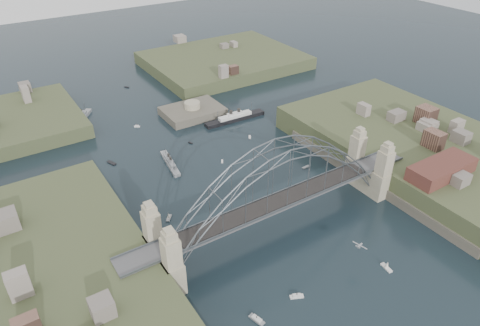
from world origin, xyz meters
name	(u,v)px	position (x,y,z in m)	size (l,w,h in m)	color
ground	(278,227)	(0.00, 0.00, 0.00)	(500.00, 500.00, 0.00)	black
bridge	(280,188)	(0.00, 0.00, 12.32)	(84.00, 13.80, 24.60)	#525254
shore_west	(44,323)	(-57.32, 0.00, 1.97)	(50.50, 90.00, 12.00)	#3F4828
shore_east	(423,157)	(57.32, 0.00, 1.97)	(50.50, 90.00, 12.00)	#3F4828
headland_ne	(224,64)	(50.00, 110.00, 0.75)	(70.00, 55.00, 9.50)	#3F4828
fort_island	(193,116)	(12.00, 70.00, -0.34)	(22.00, 16.00, 9.40)	#504B3F
wharf_shed	(442,169)	(44.00, -14.00, 10.00)	(20.00, 8.00, 4.00)	#592D26
finger_pier	(468,231)	(39.00, -28.00, 0.70)	(4.00, 22.00, 1.40)	#525254
naval_cruiser_near	(170,163)	(-10.53, 42.34, 0.72)	(4.27, 15.60, 4.64)	gray
naval_cruiser_far	(81,119)	(-25.29, 88.35, 0.85)	(11.41, 14.37, 5.47)	gray
ocean_liner	(235,118)	(23.25, 57.53, 0.92)	(24.24, 4.07, 5.93)	black
aeroplane	(359,246)	(7.25, -20.50, 5.88)	(2.04, 3.64, 0.53)	#A6A8AD
small_boat_a	(169,216)	(-22.19, 18.31, 0.79)	(2.47, 2.72, 2.38)	white
small_boat_b	(222,162)	(4.13, 34.89, 0.15)	(1.42, 1.81, 0.45)	white
small_boat_c	(297,296)	(-10.38, -20.51, 0.28)	(3.11, 2.13, 1.43)	white
small_boat_d	(250,137)	(20.46, 43.46, 0.15)	(1.86, 2.27, 0.45)	white
small_boat_e	(112,163)	(-25.80, 53.15, 0.15)	(2.24, 3.63, 0.45)	white
small_boat_f	(190,143)	(1.14, 51.02, 0.15)	(1.04, 1.71, 0.45)	white
small_boat_g	(387,266)	(12.31, -25.15, 0.74)	(1.42, 3.19, 2.38)	white
small_boat_h	(137,126)	(-9.68, 72.26, 0.29)	(2.09, 1.81, 1.43)	white
small_boat_i	(306,167)	(24.38, 17.88, 0.15)	(2.62, 1.01, 0.45)	white
small_boat_j	(257,319)	(-20.96, -20.76, 0.28)	(2.07, 3.75, 1.43)	white
small_boat_k	(127,87)	(0.38, 109.79, 0.15)	(1.81, 2.21, 0.45)	white
small_boat_l	(103,208)	(-35.59, 31.89, 0.15)	(2.61, 1.53, 0.45)	white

